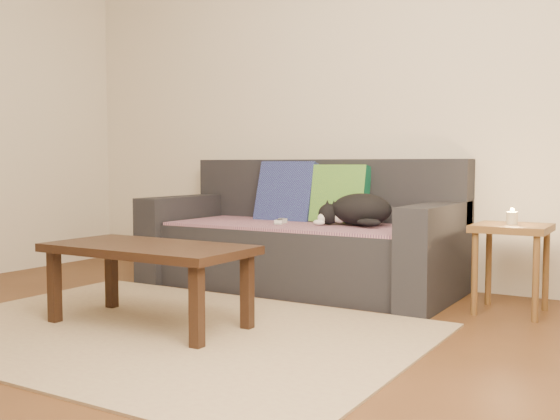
{
  "coord_description": "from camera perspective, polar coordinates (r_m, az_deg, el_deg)",
  "views": [
    {
      "loc": [
        2.15,
        -2.3,
        0.84
      ],
      "look_at": [
        0.05,
        1.2,
        0.55
      ],
      "focal_mm": 42.0,
      "sensor_mm": 36.0,
      "label": 1
    }
  ],
  "objects": [
    {
      "name": "ground",
      "position": [
        3.25,
        -11.93,
        -10.96
      ],
      "size": [
        4.5,
        4.5,
        0.0
      ],
      "primitive_type": "plane",
      "color": "brown",
      "rests_on": "ground"
    },
    {
      "name": "back_wall",
      "position": [
        4.83,
        4.45,
        9.52
      ],
      "size": [
        4.5,
        0.04,
        2.6
      ],
      "primitive_type": "cube",
      "color": "beige",
      "rests_on": "ground"
    },
    {
      "name": "sofa",
      "position": [
        4.46,
        1.91,
        -2.78
      ],
      "size": [
        2.1,
        0.94,
        0.87
      ],
      "color": "#232328",
      "rests_on": "ground"
    },
    {
      "name": "throw_blanket",
      "position": [
        4.36,
        1.33,
        -1.33
      ],
      "size": [
        1.66,
        0.74,
        0.02
      ],
      "primitive_type": "cube",
      "color": "#47294D",
      "rests_on": "sofa"
    },
    {
      "name": "cushion_navy",
      "position": [
        4.68,
        0.6,
        1.49
      ],
      "size": [
        0.44,
        0.23,
        0.45
      ],
      "primitive_type": "cube",
      "rotation": [
        -0.28,
        0.0,
        0.0
      ],
      "color": "#18124E",
      "rests_on": "throw_blanket"
    },
    {
      "name": "cushion_green",
      "position": [
        4.49,
        5.23,
        1.36
      ],
      "size": [
        0.4,
        0.18,
        0.41
      ],
      "primitive_type": "cube",
      "rotation": [
        -0.2,
        0.0,
        0.0
      ],
      "color": "#0B4C35",
      "rests_on": "throw_blanket"
    },
    {
      "name": "cat",
      "position": [
        4.24,
        6.83,
        -0.02
      ],
      "size": [
        0.53,
        0.41,
        0.21
      ],
      "rotation": [
        0.0,
        0.0,
        -0.33
      ],
      "color": "black",
      "rests_on": "throw_blanket"
    },
    {
      "name": "wii_remote_a",
      "position": [
        4.36,
        0.01,
        -1.0
      ],
      "size": [
        0.1,
        0.15,
        0.03
      ],
      "primitive_type": "cube",
      "rotation": [
        0.0,
        0.0,
        2.04
      ],
      "color": "white",
      "rests_on": "throw_blanket"
    },
    {
      "name": "wii_remote_b",
      "position": [
        4.36,
        0.07,
        -1.01
      ],
      "size": [
        0.06,
        0.15,
        0.03
      ],
      "primitive_type": "cube",
      "rotation": [
        0.0,
        0.0,
        1.74
      ],
      "color": "white",
      "rests_on": "throw_blanket"
    },
    {
      "name": "side_table",
      "position": [
        3.89,
        19.52,
        -2.48
      ],
      "size": [
        0.4,
        0.4,
        0.5
      ],
      "color": "brown",
      "rests_on": "ground"
    },
    {
      "name": "candle",
      "position": [
        3.87,
        19.56,
        -0.64
      ],
      "size": [
        0.06,
        0.06,
        0.09
      ],
      "color": "beige",
      "rests_on": "side_table"
    },
    {
      "name": "rug",
      "position": [
        3.36,
        -10.17,
        -10.35
      ],
      "size": [
        2.5,
        1.8,
        0.01
      ],
      "primitive_type": "cube",
      "color": "tan",
      "rests_on": "ground"
    },
    {
      "name": "coffee_table",
      "position": [
        3.41,
        -11.39,
        -3.87
      ],
      "size": [
        1.07,
        0.53,
        0.43
      ],
      "color": "black",
      "rests_on": "rug"
    }
  ]
}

